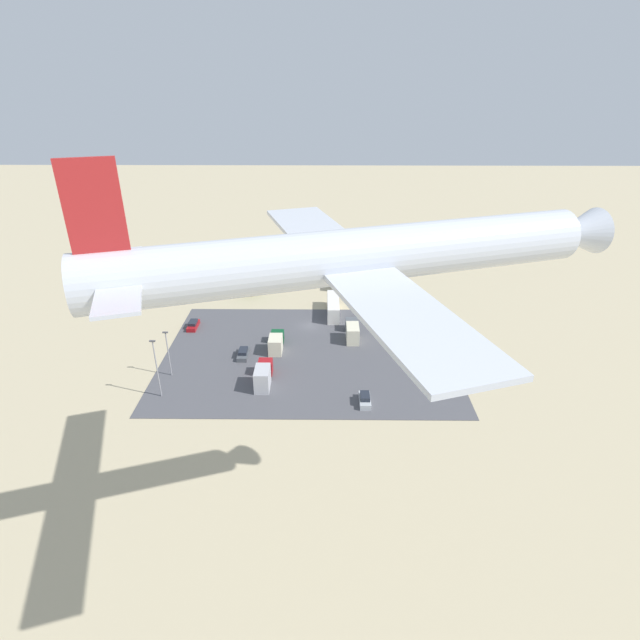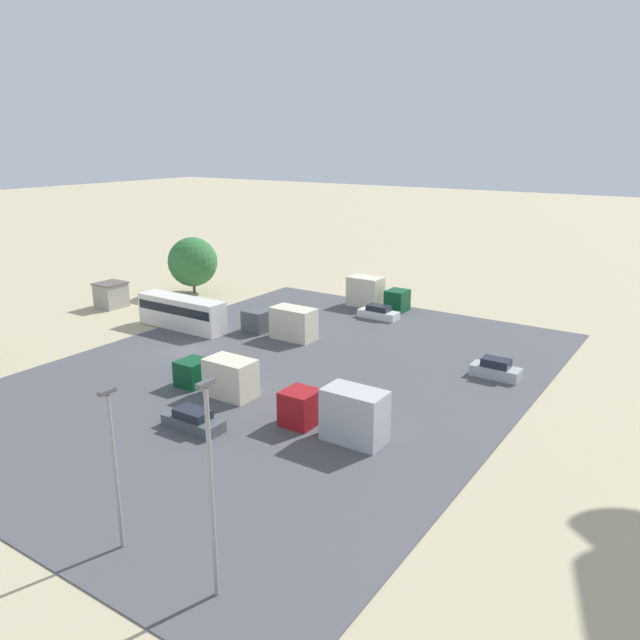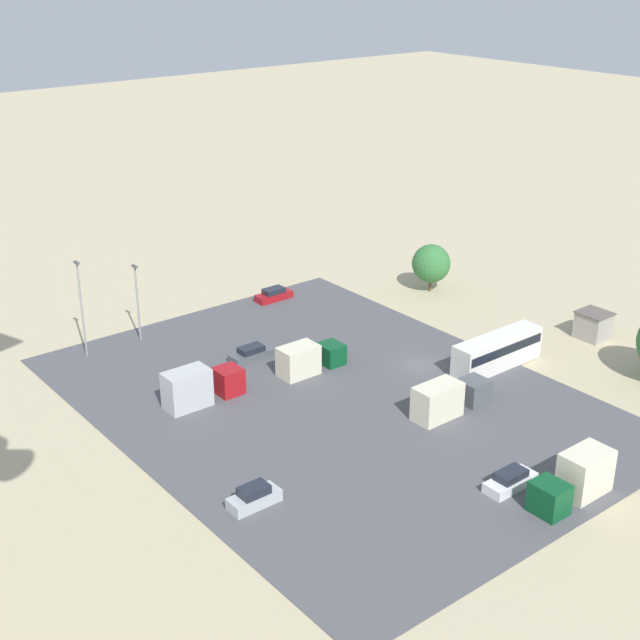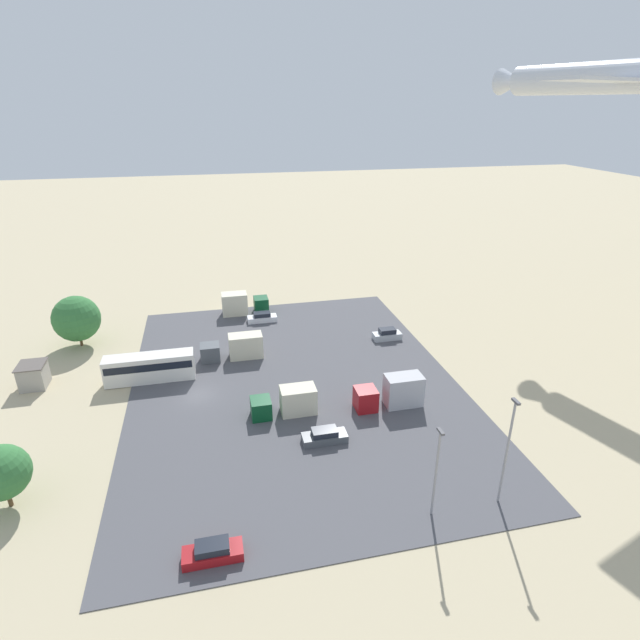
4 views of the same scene
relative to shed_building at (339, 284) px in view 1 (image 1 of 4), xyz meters
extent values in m
plane|color=tan|center=(6.46, 19.09, -1.50)|extent=(400.00, 400.00, 0.00)
cube|color=#4C4C51|center=(6.46, 30.61, -1.46)|extent=(52.24, 38.68, 0.08)
cube|color=#9E998E|center=(0.00, 0.00, -0.07)|extent=(3.08, 2.83, 2.86)
cube|color=#59514C|center=(0.00, 0.00, 1.42)|extent=(3.32, 3.07, 0.12)
cube|color=silver|center=(1.60, 13.50, 0.25)|extent=(2.47, 10.61, 3.34)
cube|color=black|center=(1.60, 13.50, 0.85)|extent=(2.51, 10.18, 0.94)
cube|color=#ADB2B7|center=(-2.91, 45.76, -0.95)|extent=(1.73, 4.07, 0.95)
cube|color=#1E232D|center=(-2.91, 45.76, -0.12)|extent=(1.45, 2.28, 0.69)
cube|color=maroon|center=(30.07, 20.16, -1.01)|extent=(1.75, 4.50, 0.83)
cube|color=#1E232D|center=(30.07, 20.16, -0.29)|extent=(1.47, 2.52, 0.61)
cube|color=silver|center=(-13.30, 28.94, -1.00)|extent=(1.80, 4.52, 0.84)
cube|color=#1E232D|center=(-13.30, 28.94, -0.27)|extent=(1.51, 2.53, 0.62)
cube|color=#4C5156|center=(18.21, 31.53, -1.01)|extent=(1.79, 4.53, 0.82)
cube|color=#1E232D|center=(18.21, 31.53, -0.30)|extent=(1.50, 2.54, 0.60)
cube|color=#4C5156|center=(-1.96, 20.78, -0.30)|extent=(2.39, 2.49, 2.24)
cube|color=beige|center=(-1.96, 25.47, 0.18)|extent=(2.39, 4.42, 3.20)
cube|color=#0C4723|center=(12.44, 25.82, -0.36)|extent=(2.41, 2.17, 2.11)
cube|color=beige|center=(12.44, 29.91, 0.09)|extent=(2.41, 3.85, 3.01)
cube|color=#0C4723|center=(-17.19, 29.26, -0.19)|extent=(2.59, 2.24, 2.45)
cube|color=beige|center=(-17.19, 25.03, 0.33)|extent=(2.59, 3.98, 3.51)
cube|color=maroon|center=(13.51, 37.30, -0.17)|extent=(2.38, 2.33, 2.51)
cube|color=#B2B2B7|center=(13.51, 41.71, 0.37)|extent=(2.38, 4.15, 3.58)
cylinder|color=brown|center=(-10.61, 3.13, -0.63)|extent=(0.36, 0.36, 1.74)
sphere|color=#337038|center=(-10.61, 3.13, 2.62)|extent=(6.35, 6.35, 6.35)
cylinder|color=brown|center=(20.75, 3.56, -0.61)|extent=(0.36, 0.36, 1.78)
sphere|color=#337038|center=(20.75, 3.56, 2.02)|extent=(4.63, 4.63, 4.63)
cylinder|color=gray|center=(29.56, 37.97, 2.61)|extent=(0.20, 0.20, 8.06)
cube|color=#4C4C51|center=(29.56, 37.97, 6.83)|extent=(0.90, 0.28, 0.20)
cylinder|color=gray|center=(29.49, 44.15, 3.49)|extent=(0.20, 0.20, 9.83)
cube|color=#4C4C51|center=(29.49, 44.15, 8.59)|extent=(0.90, 0.28, 0.20)
cylinder|color=silver|center=(1.59, 75.41, 32.91)|extent=(36.89, 15.47, 4.05)
cone|color=silver|center=(-17.39, 69.23, 32.91)|extent=(5.43, 5.04, 3.85)
cube|color=silver|center=(1.59, 75.41, 32.30)|extent=(15.45, 33.70, 0.36)
cube|color=silver|center=(16.56, 80.30, 33.11)|extent=(6.21, 12.22, 0.24)
cube|color=#B22323|center=(17.27, 80.53, 37.56)|extent=(3.29, 1.31, 6.00)
camera|label=1|loc=(3.45, 109.99, 44.81)|focal=28.00mm
camera|label=2|loc=(46.09, 60.71, 17.95)|focal=35.00mm
camera|label=3|loc=(-49.79, 76.82, 37.44)|focal=50.00mm
camera|label=4|loc=(58.28, 21.97, 29.90)|focal=28.00mm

